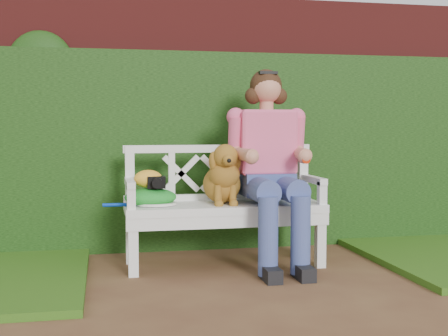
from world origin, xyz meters
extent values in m
plane|color=#573221|center=(0.00, 0.00, 0.00)|extent=(60.00, 60.00, 0.00)
cube|color=maroon|center=(0.00, 1.90, 1.10)|extent=(10.00, 0.30, 2.20)
cube|color=#2A5D19|center=(0.00, 1.68, 0.85)|extent=(10.00, 0.18, 1.70)
cube|color=black|center=(-0.59, 0.96, 0.65)|extent=(0.14, 0.11, 0.09)
ellipsoid|color=gold|center=(-0.65, 1.00, 0.68)|extent=(0.23, 0.18, 0.13)
camera|label=1|loc=(-0.98, -3.45, 1.07)|focal=48.00mm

